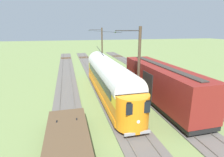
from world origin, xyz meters
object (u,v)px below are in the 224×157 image
at_px(catenary_pole_mid_near, 138,65).
at_px(track_end_bumper, 123,72).
at_px(coach_far_siding, 160,83).
at_px(catenary_pole_foreground, 102,47).
at_px(vintage_streetcar, 108,77).
at_px(switch_stand, 169,75).

height_order(catenary_pole_mid_near, track_end_bumper, catenary_pole_mid_near).
relative_size(coach_far_siding, catenary_pole_foreground, 1.68).
xyz_separation_m(catenary_pole_foreground, track_end_bumper, (-2.35, 6.68, -3.65)).
bearing_deg(catenary_pole_mid_near, track_end_bumper, -101.09).
distance_m(vintage_streetcar, catenary_pole_foreground, 16.12).
bearing_deg(coach_far_siding, vintage_streetcar, -34.73).
distance_m(coach_far_siding, catenary_pole_foreground, 19.35).
height_order(coach_far_siding, catenary_pole_foreground, catenary_pole_foreground).
height_order(vintage_streetcar, switch_stand, vintage_streetcar).
distance_m(catenary_pole_foreground, catenary_pole_mid_near, 18.68).
distance_m(coach_far_siding, track_end_bumper, 12.56).
relative_size(vintage_streetcar, catenary_pole_foreground, 2.29).
relative_size(catenary_pole_foreground, catenary_pole_mid_near, 1.00).
bearing_deg(coach_far_siding, catenary_pole_foreground, -83.00).
relative_size(coach_far_siding, switch_stand, 10.57).
bearing_deg(vintage_streetcar, track_end_bumper, -117.31).
xyz_separation_m(catenary_pole_mid_near, track_end_bumper, (-2.35, -12.00, -3.65)).
xyz_separation_m(catenary_pole_foreground, catenary_pole_mid_near, (0.00, 18.68, 0.00)).
relative_size(catenary_pole_foreground, switch_stand, 6.30).
height_order(vintage_streetcar, catenary_pole_mid_near, catenary_pole_mid_near).
relative_size(vintage_streetcar, track_end_bumper, 9.88).
relative_size(coach_far_siding, track_end_bumper, 7.25).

